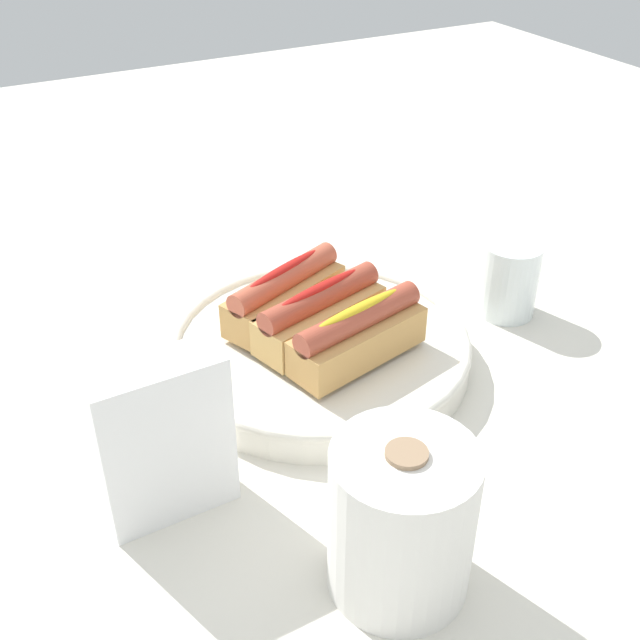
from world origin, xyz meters
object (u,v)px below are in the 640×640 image
paper_towel_roll (401,521)px  napkin_box (163,439)px  hotdog_side (358,335)px  water_glass (509,283)px  hotdog_back (320,314)px  hotdog_front (285,294)px  serving_bowl (320,349)px

paper_towel_roll → napkin_box: (0.13, -0.16, 0.01)m
paper_towel_roll → hotdog_side: bearing=-113.1°
napkin_box → water_glass: bearing=-168.0°
hotdog_back → water_glass: 0.25m
hotdog_front → water_glass: (-0.26, 0.06, -0.02)m
hotdog_front → paper_towel_roll: paper_towel_roll is taller
hotdog_back → paper_towel_roll: 0.29m
hotdog_side → paper_towel_roll: 0.25m
hotdog_side → hotdog_back: bearing=-73.8°
serving_bowl → paper_towel_roll: paper_towel_roll is taller
hotdog_back → napkin_box: napkin_box is taller
serving_bowl → napkin_box: (0.21, 0.12, 0.06)m
napkin_box → hotdog_front: bearing=-139.8°
serving_bowl → paper_towel_roll: bearing=73.8°
hotdog_front → serving_bowl: bearing=106.2°
serving_bowl → hotdog_side: 0.07m
hotdog_side → paper_towel_roll: (0.10, 0.23, 0.00)m
hotdog_back → napkin_box: (0.21, 0.12, 0.01)m
serving_bowl → water_glass: water_glass is taller
napkin_box → hotdog_back: bearing=-151.6°
hotdog_side → napkin_box: 0.24m
hotdog_front → paper_towel_roll: 0.34m
water_glass → napkin_box: (0.46, 0.11, 0.03)m
serving_bowl → napkin_box: size_ratio=2.15×
hotdog_side → water_glass: (-0.23, -0.04, -0.02)m
water_glass → napkin_box: size_ratio=0.60×
paper_towel_roll → hotdog_back: bearing=-106.2°
hotdog_back → napkin_box: 0.24m
hotdog_side → water_glass: bearing=-169.9°
serving_bowl → hotdog_side: size_ratio=2.05×
water_glass → napkin_box: 0.47m
serving_bowl → hotdog_front: size_ratio=2.04×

